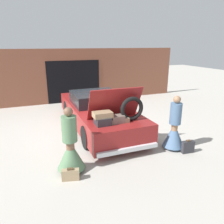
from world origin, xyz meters
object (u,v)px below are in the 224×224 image
person_right (174,130)px  suitcase_beside_left_person (71,175)px  suitcase_beside_right_person (188,147)px  car (98,112)px  person_left (71,149)px

person_right → suitcase_beside_left_person: person_right is taller
person_right → suitcase_beside_right_person: size_ratio=4.14×
car → person_right: car is taller
car → suitcase_beside_right_person: bearing=-58.5°
person_right → suitcase_beside_left_person: bearing=101.6°
suitcase_beside_left_person → suitcase_beside_right_person: suitcase_beside_right_person is taller
person_right → suitcase_beside_left_person: size_ratio=3.87×
suitcase_beside_left_person → suitcase_beside_right_person: bearing=1.4°
person_left → person_right: person_left is taller
person_left → suitcase_beside_left_person: person_left is taller
person_right → person_left: bearing=94.7°
car → person_right: 2.93m
person_left → person_right: size_ratio=1.01×
person_left → suitcase_beside_left_person: (-0.10, -0.39, -0.44)m
car → suitcase_beside_left_person: 3.43m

